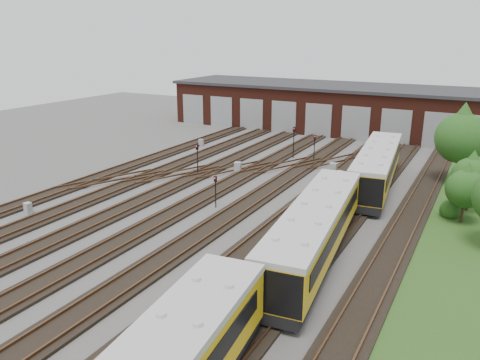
% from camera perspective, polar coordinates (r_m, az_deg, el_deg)
% --- Properties ---
extents(ground, '(120.00, 120.00, 0.00)m').
position_cam_1_polar(ground, '(33.84, -6.94, -5.69)').
color(ground, '#43413E').
rests_on(ground, ground).
extents(track_network, '(30.40, 70.00, 0.33)m').
position_cam_1_polar(track_network, '(34.33, -6.61, -5.14)').
color(track_network, black).
rests_on(track_network, ground).
extents(maintenance_shed, '(51.00, 12.50, 6.35)m').
position_cam_1_polar(maintenance_shed, '(68.43, 12.83, 8.56)').
color(maintenance_shed, '#4B1C12').
rests_on(maintenance_shed, ground).
extents(metro_train, '(4.57, 47.92, 3.24)m').
position_cam_1_polar(metro_train, '(28.36, 9.13, -6.09)').
color(metro_train, black).
rests_on(metro_train, ground).
extents(signal_mast_0, '(0.27, 0.25, 3.08)m').
position_cam_1_polar(signal_mast_0, '(45.28, -5.23, 2.98)').
color(signal_mast_0, black).
rests_on(signal_mast_0, ground).
extents(signal_mast_1, '(0.30, 0.28, 3.47)m').
position_cam_1_polar(signal_mast_1, '(51.96, 6.58, 5.07)').
color(signal_mast_1, black).
rests_on(signal_mast_1, ground).
extents(signal_mast_2, '(0.27, 0.26, 2.88)m').
position_cam_1_polar(signal_mast_2, '(50.88, 9.07, 4.29)').
color(signal_mast_2, black).
rests_on(signal_mast_2, ground).
extents(signal_mast_3, '(0.23, 0.22, 2.60)m').
position_cam_1_polar(signal_mast_3, '(36.73, -3.01, -0.90)').
color(signal_mast_3, black).
rests_on(signal_mast_3, ground).
extents(relay_cabinet_0, '(0.59, 0.51, 0.89)m').
position_cam_1_polar(relay_cabinet_0, '(39.30, -24.43, -3.16)').
color(relay_cabinet_0, '#A1A4A6').
rests_on(relay_cabinet_0, ground).
extents(relay_cabinet_1, '(0.59, 0.52, 0.85)m').
position_cam_1_polar(relay_cabinet_1, '(57.76, -4.77, 4.55)').
color(relay_cabinet_1, '#A1A4A6').
rests_on(relay_cabinet_1, ground).
extents(relay_cabinet_2, '(0.73, 0.65, 1.07)m').
position_cam_1_polar(relay_cabinet_2, '(46.36, -0.27, 1.54)').
color(relay_cabinet_2, '#A1A4A6').
rests_on(relay_cabinet_2, ground).
extents(relay_cabinet_3, '(0.70, 0.60, 1.12)m').
position_cam_1_polar(relay_cabinet_3, '(46.71, 11.32, 1.36)').
color(relay_cabinet_3, '#A1A4A6').
rests_on(relay_cabinet_3, ground).
extents(relay_cabinet_4, '(0.62, 0.56, 0.90)m').
position_cam_1_polar(relay_cabinet_4, '(45.02, 12.05, 0.55)').
color(relay_cabinet_4, '#A1A4A6').
rests_on(relay_cabinet_4, ground).
extents(tree_0, '(4.54, 4.54, 7.52)m').
position_cam_1_polar(tree_0, '(46.31, 25.44, 5.30)').
color(tree_0, '#2F2315').
rests_on(tree_0, ground).
extents(tree_1, '(2.94, 2.94, 4.87)m').
position_cam_1_polar(tree_1, '(39.72, 26.41, 0.86)').
color(tree_1, '#2F2315').
rests_on(tree_1, ground).
extents(tree_3, '(2.78, 2.78, 4.60)m').
position_cam_1_polar(tree_3, '(36.94, 25.87, -0.49)').
color(tree_3, '#2F2315').
rests_on(tree_3, ground).
extents(bush_0, '(1.54, 1.54, 1.54)m').
position_cam_1_polar(bush_0, '(38.47, 24.30, -3.05)').
color(bush_0, '#1B4413').
rests_on(bush_0, ground).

